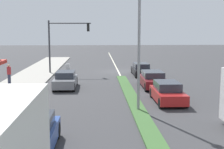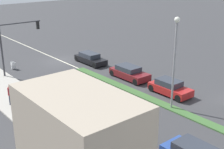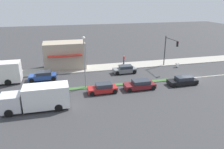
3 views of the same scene
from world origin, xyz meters
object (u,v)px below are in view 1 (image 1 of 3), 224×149
(warning_aframe_sign, at_px, (68,67))
(suv_grey, at_px, (66,80))
(traffic_signal_main, at_px, (62,38))
(coupe_blue, at_px, (30,136))
(sedan_maroon, at_px, (153,80))
(hatchback_red, at_px, (168,93))
(suv_black, at_px, (141,70))
(pedestrian, at_px, (9,74))
(street_lamp, at_px, (139,29))

(warning_aframe_sign, xyz_separation_m, suv_grey, (-0.80, 10.54, 0.23))
(traffic_signal_main, relative_size, warning_aframe_sign, 6.69)
(coupe_blue, bearing_deg, sedan_maroon, -117.97)
(suv_grey, relative_size, hatchback_red, 0.99)
(suv_grey, bearing_deg, traffic_signal_main, -82.62)
(traffic_signal_main, height_order, hatchback_red, traffic_signal_main)
(hatchback_red, bearing_deg, suv_black, -90.00)
(pedestrian, bearing_deg, suv_black, -155.39)
(pedestrian, bearing_deg, coupe_blue, 108.23)
(hatchback_red, bearing_deg, coupe_blue, 48.51)
(warning_aframe_sign, distance_m, suv_grey, 10.57)
(hatchback_red, relative_size, coupe_blue, 0.96)
(pedestrian, distance_m, suv_grey, 5.09)
(suv_grey, distance_m, coupe_blue, 13.56)
(suv_grey, height_order, sedan_maroon, suv_grey)
(street_lamp, height_order, suv_grey, street_lamp)
(suv_grey, xyz_separation_m, sedan_maroon, (-7.20, 0.01, -0.02))
(sedan_maroon, bearing_deg, suv_black, -90.00)
(pedestrian, bearing_deg, warning_aframe_sign, -113.96)
(street_lamp, relative_size, pedestrian, 4.29)
(pedestrian, distance_m, hatchback_red, 13.85)
(suv_grey, bearing_deg, street_lamp, 123.74)
(traffic_signal_main, height_order, suv_grey, traffic_signal_main)
(warning_aframe_sign, relative_size, coupe_blue, 0.20)
(traffic_signal_main, distance_m, suv_black, 9.14)
(pedestrian, bearing_deg, traffic_signal_main, -117.12)
(hatchback_red, bearing_deg, warning_aframe_sign, -63.38)
(suv_black, bearing_deg, suv_grey, 43.59)
(warning_aframe_sign, height_order, suv_grey, suv_grey)
(street_lamp, relative_size, hatchback_red, 1.85)
(hatchback_red, height_order, coupe_blue, coupe_blue)
(street_lamp, bearing_deg, sedan_maroon, -106.39)
(suv_black, relative_size, sedan_maroon, 1.00)
(street_lamp, distance_m, pedestrian, 13.76)
(suv_black, bearing_deg, coupe_blue, 70.58)
(suv_black, bearing_deg, street_lamp, 81.28)
(suv_grey, xyz_separation_m, coupe_blue, (0.00, 13.56, 0.01))
(traffic_signal_main, xyz_separation_m, coupe_blue, (-1.12, 22.25, -3.23))
(pedestrian, height_order, sedan_maroon, pedestrian)
(suv_black, height_order, sedan_maroon, sedan_maroon)
(coupe_blue, bearing_deg, suv_black, -109.42)
(street_lamp, xyz_separation_m, suv_grey, (5.00, -7.49, -4.12))
(pedestrian, xyz_separation_m, sedan_maroon, (-12.10, 1.32, -0.39))
(suv_grey, bearing_deg, sedan_maroon, 179.96)
(pedestrian, xyz_separation_m, suv_grey, (-4.90, 1.31, -0.37))
(pedestrian, xyz_separation_m, warning_aframe_sign, (-4.10, -9.22, -0.60))
(hatchback_red, bearing_deg, pedestrian, -29.10)
(traffic_signal_main, height_order, sedan_maroon, traffic_signal_main)
(warning_aframe_sign, height_order, suv_black, suv_black)
(coupe_blue, relative_size, sedan_maroon, 0.95)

